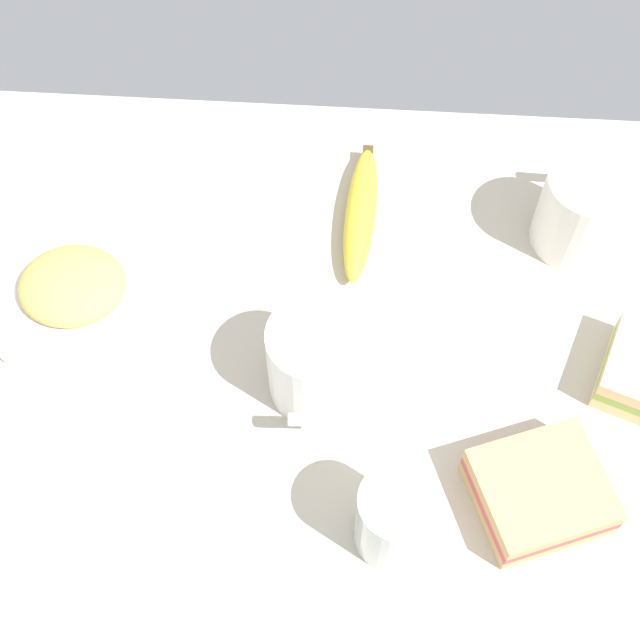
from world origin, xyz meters
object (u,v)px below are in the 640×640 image
object	(u,v)px
plate_of_food	(74,290)
coffee_mug_black	(584,210)
coffee_mug_milky	(313,361)
glass_of_milk	(395,521)
banana	(361,212)
sandwich_side	(540,492)

from	to	relation	value
plate_of_food	coffee_mug_black	world-z (taller)	coffee_mug_black
coffee_mug_milky	plate_of_food	bearing A→B (deg)	-18.79
glass_of_milk	banana	xyz separation A→B (cm)	(4.32, -35.21, -2.32)
glass_of_milk	coffee_mug_black	bearing A→B (deg)	-118.84
plate_of_food	banana	distance (cm)	31.60
coffee_mug_milky	banana	size ratio (longest dim) A/B	0.62
plate_of_food	banana	world-z (taller)	plate_of_food
banana	glass_of_milk	bearing A→B (deg)	97.00
banana	coffee_mug_black	bearing A→B (deg)	178.08
coffee_mug_milky	glass_of_milk	size ratio (longest dim) A/B	1.27
plate_of_food	banana	size ratio (longest dim) A/B	1.08
plate_of_food	coffee_mug_milky	distance (cm)	27.18
coffee_mug_black	sandwich_side	world-z (taller)	coffee_mug_black
coffee_mug_black	banana	distance (cm)	23.53
banana	coffee_mug_milky	bearing A→B (deg)	79.63
coffee_mug_black	glass_of_milk	xyz separation A→B (cm)	(18.96, 34.43, -0.97)
plate_of_food	glass_of_milk	xyz separation A→B (cm)	(-33.59, 23.28, 2.59)
plate_of_food	coffee_mug_black	bearing A→B (deg)	-168.02
coffee_mug_black	banana	xyz separation A→B (cm)	(23.28, -0.78, -3.29)
coffee_mug_black	glass_of_milk	bearing A→B (deg)	61.16
sandwich_side	banana	world-z (taller)	sandwich_side
coffee_mug_milky	banana	xyz separation A→B (cm)	(-3.77, -20.60, -3.38)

